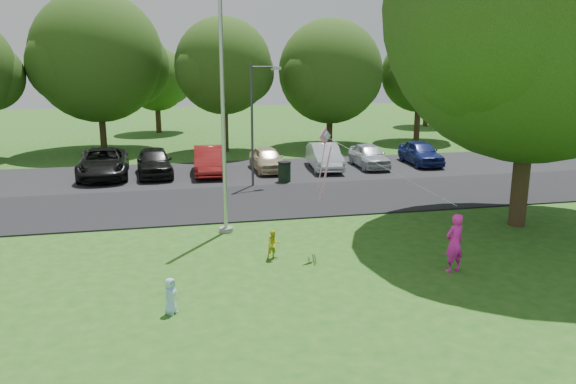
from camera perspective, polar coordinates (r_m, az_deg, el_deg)
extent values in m
plane|color=#245716|center=(16.53, 7.92, -8.32)|extent=(120.00, 120.00, 0.00)
cube|color=black|center=(24.75, 0.76, -0.75)|extent=(60.00, 6.00, 0.06)
cube|color=black|center=(30.96, -1.97, 2.13)|extent=(42.00, 7.00, 0.06)
cylinder|color=#B7BABF|center=(19.50, -6.69, 10.14)|extent=(0.14, 0.14, 10.00)
cylinder|color=gray|center=(20.37, -6.31, -3.81)|extent=(0.50, 0.50, 0.16)
cylinder|color=#3F3F44|center=(26.91, -3.67, 6.64)|extent=(0.12, 0.12, 5.84)
cylinder|color=#3F3F44|center=(27.06, -2.46, 12.58)|extent=(1.31, 0.54, 0.08)
cube|color=silver|center=(27.41, -1.20, 12.46)|extent=(0.48, 0.35, 0.14)
cylinder|color=black|center=(28.10, -0.37, 1.95)|extent=(0.62, 0.62, 1.00)
cylinder|color=black|center=(28.00, -0.37, 3.01)|extent=(0.67, 0.67, 0.06)
cylinder|color=#332316|center=(22.29, 22.62, 1.85)|extent=(0.62, 0.62, 4.03)
sphere|color=#1F3D10|center=(21.98, 24.01, 16.64)|extent=(10.63, 10.63, 10.63)
sphere|color=#1F3D10|center=(24.22, 27.03, 14.05)|extent=(6.91, 6.91, 6.91)
sphere|color=#1F3D10|center=(19.66, 21.00, 15.86)|extent=(6.38, 6.38, 6.38)
sphere|color=#1F3D10|center=(19.82, 19.89, 14.21)|extent=(5.53, 5.53, 5.53)
cylinder|color=#332316|center=(40.07, -18.32, 6.31)|extent=(0.44, 0.44, 3.19)
sphere|color=#1F3D10|center=(39.82, -18.81, 12.85)|extent=(8.50, 8.50, 8.50)
sphere|color=#1F3D10|center=(40.52, -15.87, 12.14)|extent=(5.53, 5.53, 5.53)
sphere|color=#1F3D10|center=(38.98, -21.47, 12.01)|extent=(5.10, 5.10, 5.10)
cylinder|color=#332316|center=(37.73, -6.42, 6.68)|extent=(0.44, 0.44, 3.43)
sphere|color=#1F3D10|center=(37.47, -6.58, 12.62)|extent=(6.27, 6.27, 6.27)
sphere|color=#1F3D10|center=(38.28, -4.52, 11.98)|extent=(4.07, 4.07, 4.07)
sphere|color=#1F3D10|center=(36.59, -8.44, 12.06)|extent=(3.76, 3.76, 3.76)
cylinder|color=#332316|center=(40.49, 4.23, 6.63)|extent=(0.44, 0.44, 2.66)
sphere|color=#1F3D10|center=(40.22, 4.33, 12.12)|extent=(7.27, 7.27, 7.27)
sphere|color=#1F3D10|center=(41.42, 6.24, 11.36)|extent=(4.72, 4.72, 4.72)
sphere|color=#1F3D10|center=(38.96, 2.62, 11.57)|extent=(4.36, 4.36, 4.36)
cylinder|color=#332316|center=(43.67, 12.99, 7.06)|extent=(0.44, 0.44, 3.02)
sphere|color=#1F3D10|center=(43.44, 13.24, 11.64)|extent=(5.67, 5.67, 5.67)
sphere|color=#1F3D10|center=(44.52, 14.40, 11.07)|extent=(3.68, 3.68, 3.68)
sphere|color=#1F3D10|center=(42.33, 12.22, 11.27)|extent=(3.40, 3.40, 3.40)
cylinder|color=#332316|center=(45.93, 24.49, 6.76)|extent=(0.44, 0.44, 3.42)
sphere|color=#1F3D10|center=(45.72, 25.08, 12.71)|extent=(8.77, 8.77, 8.77)
sphere|color=#1F3D10|center=(47.62, 26.29, 11.77)|extent=(5.70, 5.70, 5.70)
sphere|color=#1F3D10|center=(43.80, 24.03, 12.25)|extent=(5.26, 5.26, 5.26)
cylinder|color=#332316|center=(48.61, -13.05, 7.43)|extent=(0.44, 0.44, 2.60)
sphere|color=#1F3D10|center=(48.40, -13.25, 11.10)|extent=(5.20, 5.20, 5.20)
sphere|color=#1F3D10|center=(48.93, -11.82, 10.73)|extent=(3.38, 3.38, 3.38)
sphere|color=#1F3D10|center=(47.78, -14.50, 10.69)|extent=(3.12, 3.12, 3.12)
cylinder|color=#332316|center=(53.52, 13.83, 7.90)|extent=(0.44, 0.44, 2.60)
sphere|color=#1F3D10|center=(53.33, 14.02, 11.24)|extent=(5.20, 5.20, 5.20)
sphere|color=#1F3D10|center=(54.33, 14.88, 10.81)|extent=(3.38, 3.38, 3.38)
sphere|color=#1F3D10|center=(52.30, 13.28, 10.96)|extent=(3.12, 3.12, 3.12)
imported|color=black|center=(30.72, -18.26, 2.84)|extent=(2.69, 5.45, 1.49)
imported|color=black|center=(30.31, -13.43, 3.02)|extent=(2.03, 4.47, 1.49)
imported|color=maroon|center=(30.23, -8.03, 3.20)|extent=(1.78, 4.51, 1.46)
imported|color=#C6B793|center=(30.79, -2.13, 3.36)|extent=(1.68, 3.90, 1.31)
imported|color=#B2B7BF|center=(31.34, 3.73, 3.61)|extent=(1.88, 4.39, 1.41)
imported|color=#B2B7BF|center=(32.21, 8.23, 3.69)|extent=(1.68, 3.93, 1.32)
imported|color=navy|center=(33.63, 13.33, 3.91)|extent=(1.78, 4.07, 1.36)
imported|color=#FF21BF|center=(17.03, 16.55, -4.98)|extent=(0.73, 0.58, 1.75)
imported|color=yellow|center=(17.47, -1.47, -5.36)|extent=(0.54, 0.47, 0.93)
imported|color=#A6DDFF|center=(14.17, -11.85, -10.29)|extent=(0.50, 0.53, 0.91)
cube|color=pink|center=(17.52, 3.77, 5.68)|extent=(0.46, 0.30, 0.52)
cube|color=#8CC6E5|center=(17.50, 3.96, 5.74)|extent=(0.23, 0.15, 0.25)
cylinder|color=white|center=(16.98, 10.15, 2.25)|extent=(3.21, 2.60, 1.76)
cylinder|color=pink|center=(17.65, 3.41, 2.61)|extent=(0.18, 0.23, 1.39)
cylinder|color=pink|center=(17.77, 3.99, 2.31)|extent=(0.20, 0.37, 1.59)
cylinder|color=pink|center=(17.64, 3.79, 1.87)|extent=(0.22, 0.54, 1.78)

